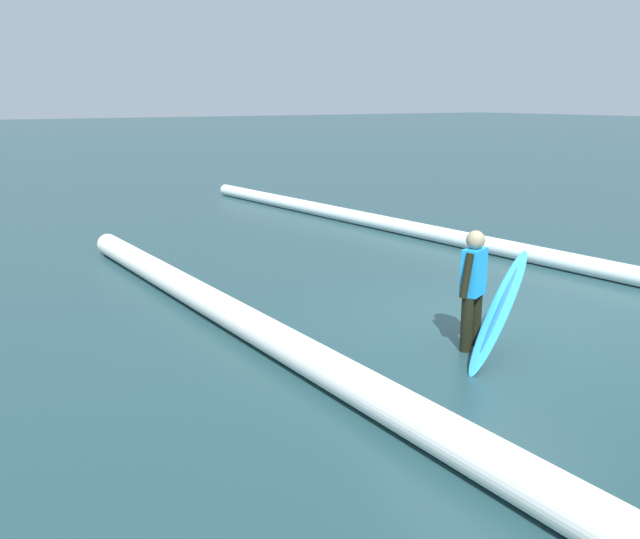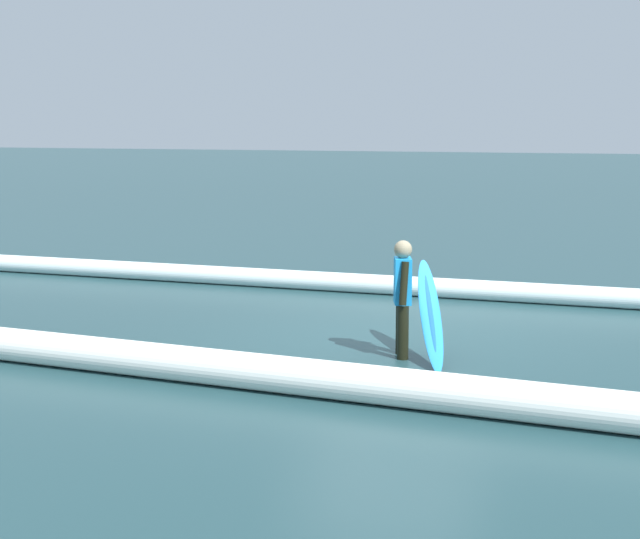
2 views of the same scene
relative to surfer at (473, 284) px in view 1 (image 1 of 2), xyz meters
The scene contains 5 objects.
ground_plane 1.39m from the surfer, 61.25° to the right, with size 198.57×198.57×0.00m, color #204044.
surfer is the anchor object (origin of this frame).
surfboard 0.43m from the surfer, 156.42° to the right, with size 0.95×1.68×1.12m.
wave_crest_foreground 5.19m from the surfer, 52.19° to the right, with size 0.33×0.33×21.69m, color white.
wave_crest_midground 2.36m from the surfer, 114.89° to the left, with size 0.40×0.40×16.97m, color white.
Camera 1 is at (-6.26, 6.78, 2.93)m, focal length 39.12 mm.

